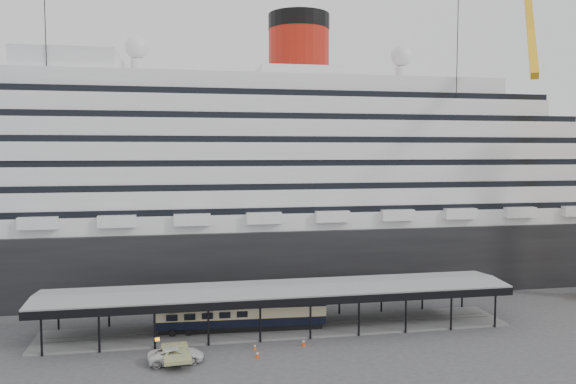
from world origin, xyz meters
name	(u,v)px	position (x,y,z in m)	size (l,w,h in m)	color
ground	(287,343)	(0.00, 0.00, 0.00)	(200.00, 200.00, 0.00)	#3B3B3E
cruise_ship	(252,170)	(0.05, 32.00, 18.35)	(130.00, 30.00, 43.90)	black
platform_canopy	(279,310)	(0.00, 5.00, 2.36)	(56.00, 9.18, 5.30)	slate
port_truck	(176,355)	(-12.15, -3.60, 0.78)	(2.59, 5.62, 1.56)	silver
pullman_carriage	(241,312)	(-4.62, 5.00, 2.42)	(20.20, 3.65, 19.73)	black
traffic_cone_left	(255,347)	(-3.79, -1.31, 0.32)	(0.44, 0.44, 0.65)	#E65C0C
traffic_cone_mid	(257,354)	(-3.85, -3.82, 0.39)	(0.53, 0.53, 0.78)	#D33F0B
traffic_cone_right	(303,342)	(1.63, -1.18, 0.41)	(0.44, 0.44, 0.83)	#D43E0B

